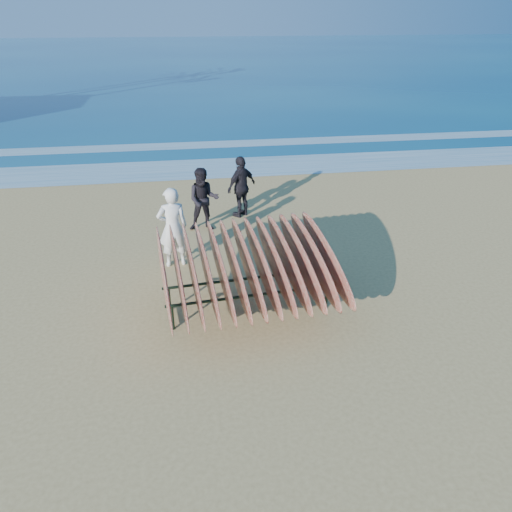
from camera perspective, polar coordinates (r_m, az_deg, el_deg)
The scene contains 8 objects.
ground at distance 9.46m, azimuth 0.75°, elevation -7.31°, with size 120.00×120.00×0.00m, color tan.
ocean at distance 62.97m, azimuth -8.20°, elevation 21.53°, with size 160.00×160.00×0.00m, color navy.
foam_near at distance 18.55m, azimuth -4.45°, elevation 10.01°, with size 160.00×160.00×0.00m, color white.
foam_far at distance 21.92m, azimuth -5.25°, elevation 12.57°, with size 160.00×160.00×0.00m, color white.
surfboard_rack at distance 9.29m, azimuth -0.94°, elevation -1.10°, with size 3.44×3.34×1.59m.
person_white at distance 11.16m, azimuth -9.51°, elevation 3.24°, with size 0.67×0.44×1.84m, color silver.
person_dark_a at distance 12.98m, azimuth -6.01°, elevation 6.42°, with size 0.81×0.63×1.66m, color black.
person_dark_b at distance 13.83m, azimuth -1.67°, elevation 7.92°, with size 1.00×0.42×1.70m, color black.
Camera 1 is at (-1.33, -7.74, 5.27)m, focal length 35.00 mm.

